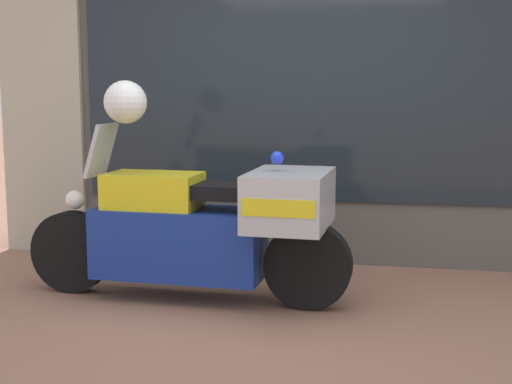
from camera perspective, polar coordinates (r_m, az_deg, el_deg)
name	(u,v)px	position (r m, az deg, el deg)	size (l,w,h in m)	color
ground_plane	(266,331)	(4.54, 0.77, -11.03)	(60.00, 60.00, 0.00)	#8E604C
shop_building	(267,25)	(6.33, 0.92, 13.24)	(5.56, 0.55, 4.07)	#56514C
window_display	(342,207)	(6.34, 6.91, -1.20)	(4.34, 0.30, 1.92)	slate
paramedic_motorcycle	(209,225)	(5.01, -3.82, -2.62)	(2.38, 0.80, 1.25)	black
white_helmet	(125,102)	(5.13, -10.41, 7.10)	(0.30, 0.30, 0.30)	white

